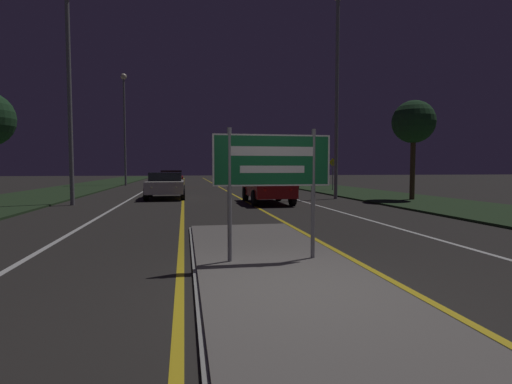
{
  "coord_description": "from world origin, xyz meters",
  "views": [
    {
      "loc": [
        -1.42,
        -4.76,
        1.62
      ],
      "look_at": [
        0.0,
        3.12,
        1.13
      ],
      "focal_mm": 28.0,
      "sensor_mm": 36.0,
      "label": 1
    }
  ],
  "objects_px": {
    "warning_sign": "(333,171)",
    "highway_sign": "(272,167)",
    "streetlight_right_near": "(337,55)",
    "streetlight_left_near": "(69,64)",
    "car_approaching_0": "(166,185)",
    "car_receding_0": "(268,187)",
    "streetlight_left_far": "(124,114)",
    "car_receding_1": "(281,179)",
    "car_approaching_1": "(172,178)"
  },
  "relations": [
    {
      "from": "warning_sign",
      "to": "highway_sign",
      "type": "bearing_deg",
      "value": -113.65
    },
    {
      "from": "highway_sign",
      "to": "streetlight_right_near",
      "type": "relative_size",
      "value": 0.2
    },
    {
      "from": "streetlight_left_near",
      "to": "car_approaching_0",
      "type": "relative_size",
      "value": 2.23
    },
    {
      "from": "streetlight_right_near",
      "to": "car_receding_0",
      "type": "bearing_deg",
      "value": -153.97
    },
    {
      "from": "streetlight_left_near",
      "to": "car_approaching_0",
      "type": "xyz_separation_m",
      "value": [
        3.8,
        3.23,
        -5.28
      ]
    },
    {
      "from": "streetlight_left_near",
      "to": "warning_sign",
      "type": "bearing_deg",
      "value": 28.15
    },
    {
      "from": "streetlight_left_far",
      "to": "car_receding_0",
      "type": "distance_m",
      "value": 22.7
    },
    {
      "from": "car_receding_1",
      "to": "car_approaching_1",
      "type": "distance_m",
      "value": 9.31
    },
    {
      "from": "streetlight_left_far",
      "to": "car_approaching_0",
      "type": "xyz_separation_m",
      "value": [
        4.28,
        -16.23,
        -5.72
      ]
    },
    {
      "from": "car_receding_1",
      "to": "streetlight_left_far",
      "type": "bearing_deg",
      "value": 147.04
    },
    {
      "from": "streetlight_left_near",
      "to": "streetlight_right_near",
      "type": "xyz_separation_m",
      "value": [
        12.55,
        1.38,
        1.35
      ]
    },
    {
      "from": "streetlight_left_near",
      "to": "car_approaching_1",
      "type": "bearing_deg",
      "value": 76.51
    },
    {
      "from": "highway_sign",
      "to": "streetlight_left_far",
      "type": "bearing_deg",
      "value": 102.01
    },
    {
      "from": "streetlight_left_near",
      "to": "car_receding_0",
      "type": "height_order",
      "value": "streetlight_left_near"
    },
    {
      "from": "car_receding_1",
      "to": "car_approaching_0",
      "type": "relative_size",
      "value": 1.09
    },
    {
      "from": "car_receding_0",
      "to": "car_approaching_1",
      "type": "distance_m",
      "value": 16.85
    },
    {
      "from": "streetlight_right_near",
      "to": "warning_sign",
      "type": "distance_m",
      "value": 9.2
    },
    {
      "from": "streetlight_right_near",
      "to": "car_approaching_0",
      "type": "height_order",
      "value": "streetlight_right_near"
    },
    {
      "from": "highway_sign",
      "to": "car_approaching_1",
      "type": "xyz_separation_m",
      "value": [
        -2.46,
        27.51,
        -0.89
      ]
    },
    {
      "from": "streetlight_left_near",
      "to": "car_approaching_0",
      "type": "height_order",
      "value": "streetlight_left_near"
    },
    {
      "from": "car_receding_1",
      "to": "streetlight_right_near",
      "type": "bearing_deg",
      "value": -87.02
    },
    {
      "from": "highway_sign",
      "to": "car_receding_1",
      "type": "height_order",
      "value": "highway_sign"
    },
    {
      "from": "streetlight_left_far",
      "to": "car_receding_0",
      "type": "relative_size",
      "value": 2.37
    },
    {
      "from": "streetlight_left_near",
      "to": "streetlight_left_far",
      "type": "xyz_separation_m",
      "value": [
        -0.48,
        19.45,
        0.44
      ]
    },
    {
      "from": "warning_sign",
      "to": "car_receding_1",
      "type": "bearing_deg",
      "value": 130.76
    },
    {
      "from": "car_approaching_0",
      "to": "car_approaching_1",
      "type": "relative_size",
      "value": 0.91
    },
    {
      "from": "car_approaching_0",
      "to": "warning_sign",
      "type": "distance_m",
      "value": 12.11
    },
    {
      "from": "streetlight_left_far",
      "to": "car_receding_0",
      "type": "height_order",
      "value": "streetlight_left_far"
    },
    {
      "from": "highway_sign",
      "to": "streetlight_right_near",
      "type": "bearing_deg",
      "value": 64.51
    },
    {
      "from": "highway_sign",
      "to": "car_receding_1",
      "type": "bearing_deg",
      "value": 75.93
    },
    {
      "from": "highway_sign",
      "to": "streetlight_right_near",
      "type": "distance_m",
      "value": 15.83
    },
    {
      "from": "streetlight_left_near",
      "to": "car_approaching_0",
      "type": "bearing_deg",
      "value": 40.32
    },
    {
      "from": "streetlight_left_far",
      "to": "car_approaching_1",
      "type": "xyz_separation_m",
      "value": [
        4.22,
        -3.88,
        -5.71
      ]
    },
    {
      "from": "streetlight_left_far",
      "to": "streetlight_right_near",
      "type": "relative_size",
      "value": 0.94
    },
    {
      "from": "car_receding_0",
      "to": "car_approaching_0",
      "type": "bearing_deg",
      "value": 140.98
    },
    {
      "from": "streetlight_left_far",
      "to": "streetlight_left_near",
      "type": "bearing_deg",
      "value": -88.59
    },
    {
      "from": "highway_sign",
      "to": "car_receding_0",
      "type": "height_order",
      "value": "highway_sign"
    },
    {
      "from": "streetlight_left_near",
      "to": "car_receding_1",
      "type": "distance_m",
      "value": 17.34
    },
    {
      "from": "car_approaching_1",
      "to": "car_receding_0",
      "type": "bearing_deg",
      "value": -73.53
    },
    {
      "from": "warning_sign",
      "to": "car_receding_0",
      "type": "bearing_deg",
      "value": -126.78
    },
    {
      "from": "streetlight_right_near",
      "to": "car_receding_1",
      "type": "distance_m",
      "value": 11.95
    },
    {
      "from": "car_approaching_1",
      "to": "car_approaching_0",
      "type": "bearing_deg",
      "value": -89.69
    },
    {
      "from": "streetlight_left_near",
      "to": "car_receding_0",
      "type": "distance_m",
      "value": 10.02
    },
    {
      "from": "car_receding_0",
      "to": "warning_sign",
      "type": "height_order",
      "value": "warning_sign"
    },
    {
      "from": "highway_sign",
      "to": "car_approaching_1",
      "type": "distance_m",
      "value": 27.64
    },
    {
      "from": "streetlight_left_far",
      "to": "warning_sign",
      "type": "xyz_separation_m",
      "value": [
        15.4,
        -11.47,
        -5.04
      ]
    },
    {
      "from": "streetlight_right_near",
      "to": "car_receding_1",
      "type": "relative_size",
      "value": 2.37
    },
    {
      "from": "car_receding_0",
      "to": "highway_sign",
      "type": "bearing_deg",
      "value": -101.53
    },
    {
      "from": "highway_sign",
      "to": "streetlight_left_far",
      "type": "xyz_separation_m",
      "value": [
        -6.68,
        31.39,
        4.82
      ]
    },
    {
      "from": "car_receding_0",
      "to": "car_approaching_1",
      "type": "xyz_separation_m",
      "value": [
        -4.78,
        16.16,
        -0.01
      ]
    }
  ]
}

